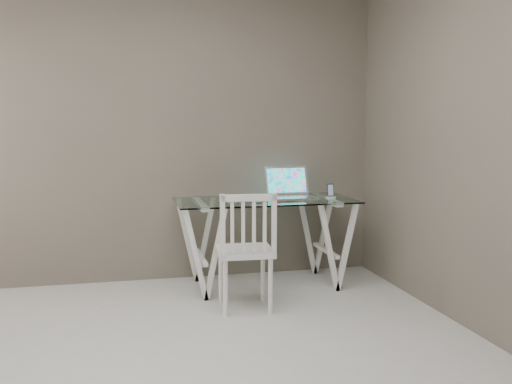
% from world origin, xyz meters
% --- Properties ---
extents(room, '(4.50, 4.52, 2.71)m').
position_xyz_m(room, '(-0.06, 0.02, 1.72)').
color(room, '#B7B4AF').
rests_on(room, ground).
extents(desk, '(1.50, 0.70, 0.75)m').
position_xyz_m(desk, '(0.91, 1.82, 0.38)').
color(desk, silver).
rests_on(desk, ground).
extents(chair, '(0.44, 0.44, 0.89)m').
position_xyz_m(chair, '(0.62, 1.21, 0.49)').
color(chair, silver).
rests_on(chair, ground).
extents(laptop, '(0.39, 0.35, 0.26)m').
position_xyz_m(laptop, '(1.15, 1.90, 0.81)').
color(laptop, silver).
rests_on(laptop, desk).
extents(keyboard, '(0.25, 0.11, 0.01)m').
position_xyz_m(keyboard, '(0.69, 1.74, 0.75)').
color(keyboard, silver).
rests_on(keyboard, desk).
extents(mouse, '(0.11, 0.06, 0.03)m').
position_xyz_m(mouse, '(0.81, 1.66, 0.76)').
color(mouse, white).
rests_on(mouse, desk).
extents(phone_dock, '(0.07, 0.07, 0.12)m').
position_xyz_m(phone_dock, '(1.49, 1.79, 0.78)').
color(phone_dock, white).
rests_on(phone_dock, desk).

